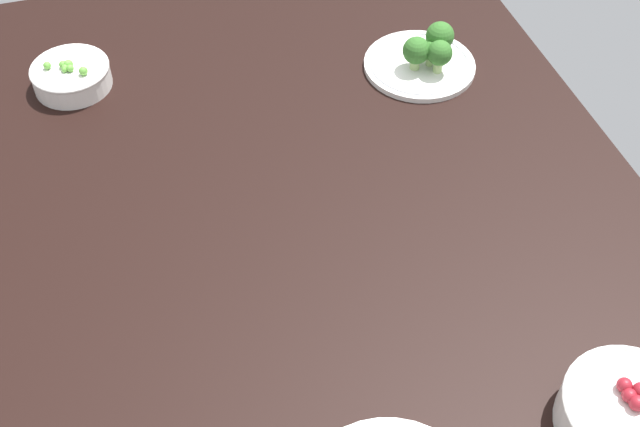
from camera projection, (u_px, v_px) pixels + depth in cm
name	position (u px, v px, depth cm)	size (l,w,h in cm)	color
dining_table	(320.00, 231.00, 121.81)	(145.84, 101.98, 4.00)	black
plate_broccoli	(424.00, 57.00, 143.21)	(20.02, 20.02, 8.25)	white
bowl_peas	(71.00, 75.00, 140.00)	(13.69, 13.69, 5.36)	white
bowl_berries	(628.00, 414.00, 95.82)	(16.56, 16.56, 7.52)	white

